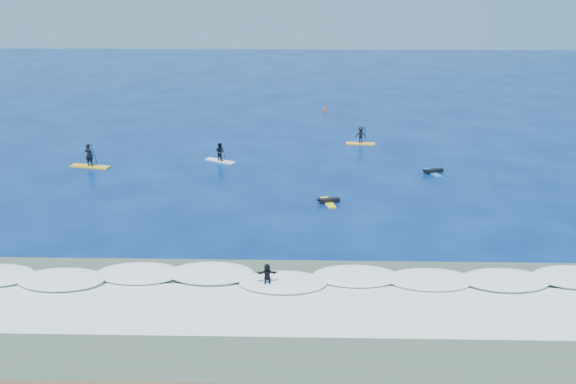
{
  "coord_description": "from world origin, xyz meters",
  "views": [
    {
      "loc": [
        2.0,
        -41.05,
        16.77
      ],
      "look_at": [
        0.97,
        2.28,
        0.6
      ],
      "focal_mm": 40.0,
      "sensor_mm": 36.0,
      "label": 1
    }
  ],
  "objects_px": {
    "prone_paddler_near": "(328,201)",
    "sup_paddler_left": "(89,159)",
    "sup_paddler_right": "(361,136)",
    "marker_buoy": "(325,110)",
    "prone_paddler_far": "(433,171)",
    "sup_paddler_center": "(220,154)",
    "wave_surfer": "(267,276)"
  },
  "relations": [
    {
      "from": "sup_paddler_right",
      "to": "prone_paddler_far",
      "type": "relative_size",
      "value": 1.18
    },
    {
      "from": "prone_paddler_near",
      "to": "marker_buoy",
      "type": "bearing_deg",
      "value": -15.6
    },
    {
      "from": "sup_paddler_center",
      "to": "sup_paddler_left",
      "type": "bearing_deg",
      "value": -142.17
    },
    {
      "from": "sup_paddler_right",
      "to": "sup_paddler_center",
      "type": "bearing_deg",
      "value": -150.17
    },
    {
      "from": "sup_paddler_left",
      "to": "sup_paddler_center",
      "type": "relative_size",
      "value": 1.28
    },
    {
      "from": "sup_paddler_center",
      "to": "prone_paddler_far",
      "type": "relative_size",
      "value": 1.16
    },
    {
      "from": "sup_paddler_left",
      "to": "prone_paddler_near",
      "type": "bearing_deg",
      "value": -10.07
    },
    {
      "from": "wave_surfer",
      "to": "marker_buoy",
      "type": "bearing_deg",
      "value": 78.35
    },
    {
      "from": "sup_paddler_center",
      "to": "prone_paddler_near",
      "type": "distance_m",
      "value": 13.11
    },
    {
      "from": "sup_paddler_center",
      "to": "sup_paddler_right",
      "type": "bearing_deg",
      "value": 52.82
    },
    {
      "from": "sup_paddler_right",
      "to": "prone_paddler_near",
      "type": "xyz_separation_m",
      "value": [
        -3.55,
        -15.25,
        -0.59
      ]
    },
    {
      "from": "wave_surfer",
      "to": "sup_paddler_right",
      "type": "bearing_deg",
      "value": 69.84
    },
    {
      "from": "sup_paddler_right",
      "to": "prone_paddler_far",
      "type": "distance_m",
      "value": 9.91
    },
    {
      "from": "sup_paddler_left",
      "to": "sup_paddler_center",
      "type": "distance_m",
      "value": 10.82
    },
    {
      "from": "prone_paddler_near",
      "to": "sup_paddler_right",
      "type": "bearing_deg",
      "value": -27.47
    },
    {
      "from": "prone_paddler_near",
      "to": "sup_paddler_left",
      "type": "bearing_deg",
      "value": 53.97
    },
    {
      "from": "sup_paddler_left",
      "to": "marker_buoy",
      "type": "distance_m",
      "value": 28.38
    },
    {
      "from": "sup_paddler_right",
      "to": "prone_paddler_near",
      "type": "height_order",
      "value": "sup_paddler_right"
    },
    {
      "from": "prone_paddler_near",
      "to": "wave_surfer",
      "type": "distance_m",
      "value": 13.13
    },
    {
      "from": "sup_paddler_left",
      "to": "prone_paddler_near",
      "type": "xyz_separation_m",
      "value": [
        19.62,
        -7.79,
        -0.59
      ]
    },
    {
      "from": "prone_paddler_far",
      "to": "sup_paddler_left",
      "type": "bearing_deg",
      "value": 70.32
    },
    {
      "from": "sup_paddler_right",
      "to": "prone_paddler_near",
      "type": "relative_size",
      "value": 1.25
    },
    {
      "from": "sup_paddler_right",
      "to": "prone_paddler_near",
      "type": "bearing_deg",
      "value": -97.73
    },
    {
      "from": "sup_paddler_center",
      "to": "marker_buoy",
      "type": "height_order",
      "value": "sup_paddler_center"
    },
    {
      "from": "marker_buoy",
      "to": "prone_paddler_near",
      "type": "bearing_deg",
      "value": -91.22
    },
    {
      "from": "sup_paddler_center",
      "to": "wave_surfer",
      "type": "height_order",
      "value": "sup_paddler_center"
    },
    {
      "from": "prone_paddler_far",
      "to": "marker_buoy",
      "type": "xyz_separation_m",
      "value": [
        -8.12,
        20.9,
        0.16
      ]
    },
    {
      "from": "sup_paddler_left",
      "to": "sup_paddler_right",
      "type": "distance_m",
      "value": 24.34
    },
    {
      "from": "sup_paddler_left",
      "to": "sup_paddler_right",
      "type": "xyz_separation_m",
      "value": [
        23.17,
        7.46,
        0.0
      ]
    },
    {
      "from": "marker_buoy",
      "to": "prone_paddler_far",
      "type": "bearing_deg",
      "value": -68.78
    },
    {
      "from": "prone_paddler_near",
      "to": "wave_surfer",
      "type": "xyz_separation_m",
      "value": [
        -3.69,
        -12.58,
        0.6
      ]
    },
    {
      "from": "sup_paddler_right",
      "to": "wave_surfer",
      "type": "bearing_deg",
      "value": -99.21
    }
  ]
}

